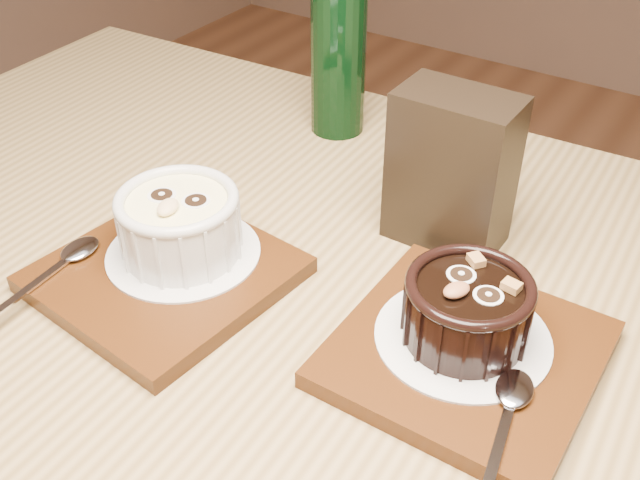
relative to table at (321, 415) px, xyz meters
The scene contains 11 objects.
table is the anchor object (origin of this frame).
tray_left 0.18m from the table, behind, with size 0.18×0.18×0.01m, color #45220B.
doily_left 0.18m from the table, behind, with size 0.13×0.13×0.00m, color silver.
ramekin_white 0.20m from the table, behind, with size 0.10×0.10×0.06m.
spoon_left 0.25m from the table, 161.05° to the right, with size 0.03×0.13×0.01m, color silver, non-canonical shape.
tray_right 0.15m from the table, 19.99° to the left, with size 0.18×0.18×0.01m, color #45220B.
doily_right 0.15m from the table, 24.43° to the left, with size 0.13×0.13×0.00m, color silver.
ramekin_dark 0.17m from the table, 24.43° to the left, with size 0.09×0.09×0.06m.
spoon_right 0.19m from the table, ahead, with size 0.03×0.13×0.01m, color silver, non-canonical shape.
condiment_stand 0.23m from the table, 82.80° to the left, with size 0.10×0.06×0.14m, color black.
green_bottle 0.38m from the table, 120.16° to the left, with size 0.06×0.06×0.22m.
Camera 1 is at (0.09, -0.11, 1.15)m, focal length 42.00 mm.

